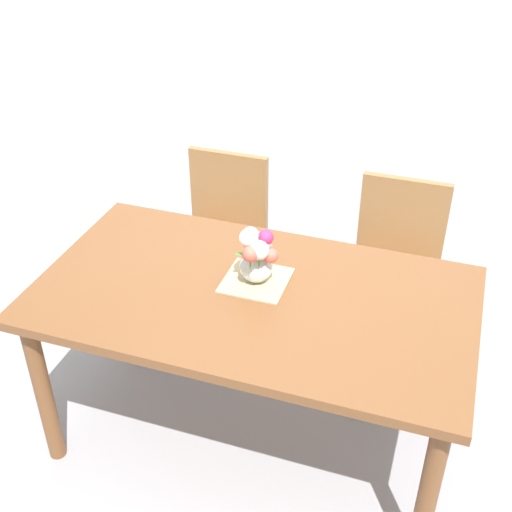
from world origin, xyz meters
TOP-DOWN VIEW (x-y plane):
  - ground_plane at (0.00, 0.00)m, footprint 12.00×12.00m
  - back_wall at (0.00, 1.60)m, footprint 7.00×0.10m
  - dining_table at (0.00, 0.00)m, footprint 1.69×0.94m
  - chair_left at (-0.45, 0.81)m, footprint 0.42×0.42m
  - chair_right at (0.45, 0.81)m, footprint 0.42×0.42m
  - placemat at (-0.01, 0.07)m, footprint 0.25×0.25m
  - flower_vase at (-0.01, 0.06)m, footprint 0.17×0.19m

SIDE VIEW (x-z plane):
  - ground_plane at x=0.00m, z-range 0.00..0.00m
  - chair_left at x=-0.45m, z-range 0.07..0.97m
  - chair_right at x=0.45m, z-range 0.07..0.97m
  - dining_table at x=0.00m, z-range 0.30..1.08m
  - placemat at x=-0.01m, z-range 0.78..0.79m
  - flower_vase at x=-0.01m, z-range 0.79..1.04m
  - back_wall at x=0.00m, z-range 0.00..2.80m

